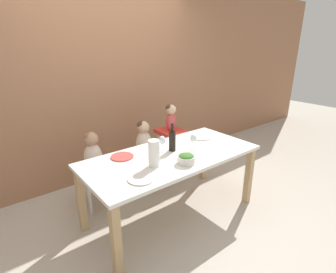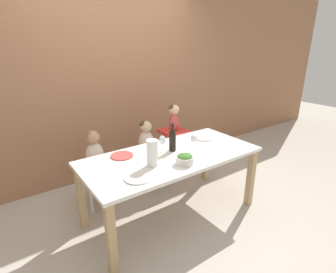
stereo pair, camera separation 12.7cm
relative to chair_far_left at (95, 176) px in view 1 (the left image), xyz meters
The scene contains 17 objects.
ground_plane 0.98m from the chair_far_left, 50.66° to the right, with size 14.00×14.00×0.00m, color #BCB2A3.
wall_back 1.31m from the chair_far_left, 48.65° to the left, with size 10.00×0.06×2.70m.
dining_table 0.94m from the chair_far_left, 50.66° to the right, with size 1.86×0.86×0.74m.
chair_far_left is the anchor object (origin of this frame).
chair_far_center 0.68m from the chair_far_left, ahead, with size 0.38×0.43×0.44m.
chair_right_highchair 1.14m from the chair_far_left, ahead, with size 0.32×0.37×0.71m.
person_child_left 0.31m from the chair_far_left, 90.00° to the left, with size 0.20×0.20×0.47m.
person_child_center 0.75m from the chair_far_left, ahead, with size 0.20×0.20×0.47m.
person_baby_right 1.24m from the chair_far_left, ahead, with size 0.14×0.14×0.36m.
wine_bottle 1.01m from the chair_far_left, 44.11° to the right, with size 0.07×0.07×0.30m.
paper_towel_roll 0.98m from the chair_far_left, 71.24° to the right, with size 0.11×0.11×0.26m.
wine_glass_near 1.22m from the chair_far_left, 41.88° to the right, with size 0.07×0.07×0.18m.
wine_glass_far 0.93m from the chair_far_left, 47.22° to the right, with size 0.07×0.07×0.18m.
salad_bowl_large 1.17m from the chair_far_left, 59.92° to the right, with size 0.17×0.17×0.10m.
dinner_plate_front_left 1.01m from the chair_far_left, 87.89° to the right, with size 0.23×0.23×0.01m.
dinner_plate_back_left 0.59m from the chair_far_left, 73.23° to the right, with size 0.23×0.23×0.01m.
dinner_plate_back_right 1.34m from the chair_far_left, 24.33° to the right, with size 0.23×0.23×0.01m.
Camera 1 is at (-1.58, -1.93, 1.84)m, focal length 28.00 mm.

